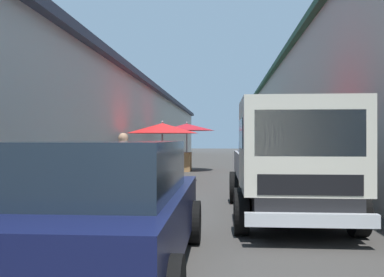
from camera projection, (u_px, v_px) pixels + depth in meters
name	position (u px, v px, depth m)	size (l,w,h in m)	color
ground	(217.00, 178.00, 14.93)	(90.00, 90.00, 0.00)	#3D3A38
building_left_whitewash	(65.00, 125.00, 17.72)	(49.80, 7.50, 4.09)	beige
building_right_concrete	(382.00, 105.00, 16.62)	(49.80, 7.50, 5.71)	#A39E93
fruit_stall_far_left	(295.00, 122.00, 9.98)	(2.80, 2.80, 2.37)	#9E9EA3
fruit_stall_near_left	(162.00, 136.00, 13.58)	(2.42, 2.42, 2.08)	#9E9EA3
fruit_stall_mid_lane	(186.00, 135.00, 18.32)	(2.52, 2.52, 2.23)	#9E9EA3
hatchback_car	(106.00, 207.00, 4.40)	(3.93, 1.96, 1.45)	#0F1438
delivery_truck	(291.00, 164.00, 6.83)	(4.94, 2.01, 2.08)	black
vendor_by_crates	(123.00, 164.00, 8.68)	(0.43, 0.54, 1.61)	navy
vendor_in_shade	(247.00, 162.00, 9.51)	(0.57, 0.41, 1.62)	#665B4C
parked_scooter	(104.00, 190.00, 8.04)	(1.69, 0.44, 1.14)	black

